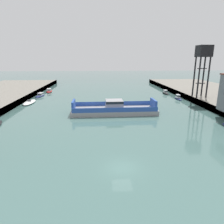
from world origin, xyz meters
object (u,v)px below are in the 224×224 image
chain_ferry (114,109)px  moored_boat_upstream_b (49,91)px  moored_boat_mid_left (165,92)px  moored_boat_near_right (178,97)px  moored_boat_mid_right (40,95)px  crane_tower (203,56)px  moored_boat_near_left (29,102)px

chain_ferry → moored_boat_upstream_b: chain_ferry is taller
moored_boat_upstream_b → moored_boat_mid_left: bearing=-9.1°
moored_boat_near_right → moored_boat_upstream_b: 49.74m
chain_ferry → moored_boat_mid_right: bearing=135.4°
moored_boat_mid_left → moored_boat_upstream_b: (-45.63, 7.33, -0.02)m
moored_boat_near_right → moored_boat_mid_left: (-0.83, 10.44, -0.05)m
crane_tower → moored_boat_near_right: bearing=131.8°
moored_boat_near_right → crane_tower: bearing=-48.2°
moored_boat_near_left → moored_boat_near_right: (47.46, 3.08, 0.29)m
moored_boat_mid_left → crane_tower: bearing=-71.0°
moored_boat_near_right → moored_boat_upstream_b: size_ratio=0.74×
moored_boat_mid_left → moored_boat_upstream_b: moored_boat_mid_left is taller
moored_boat_near_left → moored_boat_upstream_b: size_ratio=1.23×
moored_boat_upstream_b → crane_tower: bearing=-24.1°
chain_ferry → crane_tower: bearing=22.0°
moored_boat_near_right → moored_boat_mid_right: 48.14m
moored_boat_mid_right → moored_boat_upstream_b: bearing=84.3°
moored_boat_mid_right → moored_boat_upstream_b: moored_boat_upstream_b is taller
moored_boat_mid_left → moored_boat_mid_right: moored_boat_mid_left is taller
crane_tower → moored_boat_near_left: bearing=177.9°
moored_boat_mid_right → crane_tower: bearing=-14.6°
moored_boat_near_left → moored_boat_mid_right: bearing=89.7°
moored_boat_mid_left → crane_tower: (5.31, -15.46, 13.41)m
moored_boat_mid_right → moored_boat_mid_left: bearing=2.4°
moored_boat_near_right → moored_boat_mid_left: moored_boat_near_right is taller
moored_boat_near_left → moored_boat_mid_left: moored_boat_mid_left is taller
crane_tower → moored_boat_mid_left: bearing=109.0°
moored_boat_near_right → moored_boat_mid_right: (-47.39, 8.47, -0.14)m
moored_boat_upstream_b → moored_boat_near_right: bearing=-20.9°
moored_boat_mid_left → moored_boat_mid_right: size_ratio=0.82×
chain_ferry → moored_boat_mid_left: (21.78, 26.41, -0.49)m
moored_boat_mid_right → crane_tower: (51.88, -13.48, 13.50)m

